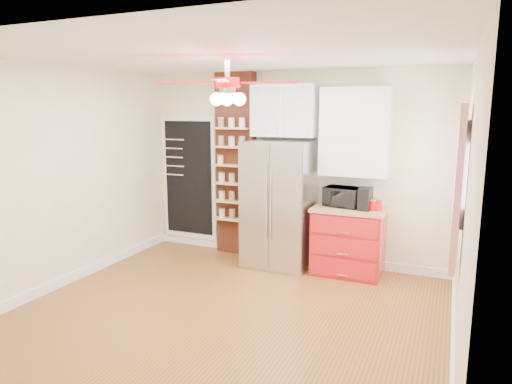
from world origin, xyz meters
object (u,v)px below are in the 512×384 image
at_px(toaster_oven, 343,197).
at_px(red_cabinet, 348,241).
at_px(coffee_maker, 365,199).
at_px(canister_left, 372,206).
at_px(ceiling_fan, 227,84).
at_px(pantry_jar_oats, 220,160).
at_px(fridge, 279,204).

bearing_deg(toaster_oven, red_cabinet, -13.33).
bearing_deg(coffee_maker, canister_left, 5.76).
xyz_separation_m(toaster_oven, canister_left, (0.40, -0.10, -0.06)).
bearing_deg(coffee_maker, ceiling_fan, -120.41).
xyz_separation_m(canister_left, pantry_jar_oats, (-2.24, 0.14, 0.47)).
relative_size(fridge, red_cabinet, 1.86).
bearing_deg(red_cabinet, ceiling_fan, -118.71).
relative_size(coffee_maker, canister_left, 2.18).
bearing_deg(fridge, ceiling_fan, -88.24).
distance_m(fridge, canister_left, 1.27).
relative_size(red_cabinet, coffee_maker, 3.26).
bearing_deg(ceiling_fan, red_cabinet, 61.29).
bearing_deg(pantry_jar_oats, ceiling_fan, -59.73).
xyz_separation_m(ceiling_fan, coffee_maker, (1.13, 1.62, -1.38)).
distance_m(ceiling_fan, toaster_oven, 2.36).
distance_m(fridge, toaster_oven, 0.88).
bearing_deg(red_cabinet, fridge, -177.05).
distance_m(toaster_oven, coffee_maker, 0.33).
xyz_separation_m(fridge, pantry_jar_oats, (-0.97, 0.12, 0.56)).
height_order(red_cabinet, pantry_jar_oats, pantry_jar_oats).
distance_m(ceiling_fan, pantry_jar_oats, 2.26).
xyz_separation_m(ceiling_fan, toaster_oven, (0.81, 1.72, -1.39)).
bearing_deg(ceiling_fan, canister_left, 53.08).
xyz_separation_m(toaster_oven, pantry_jar_oats, (-1.84, 0.03, 0.40)).
height_order(ceiling_fan, coffee_maker, ceiling_fan).
bearing_deg(ceiling_fan, toaster_oven, 64.71).
height_order(coffee_maker, canister_left, coffee_maker).
bearing_deg(coffee_maker, fridge, -176.16).
distance_m(fridge, ceiling_fan, 2.25).
bearing_deg(canister_left, red_cabinet, 168.17).
relative_size(toaster_oven, coffee_maker, 1.62).
distance_m(red_cabinet, pantry_jar_oats, 2.18).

